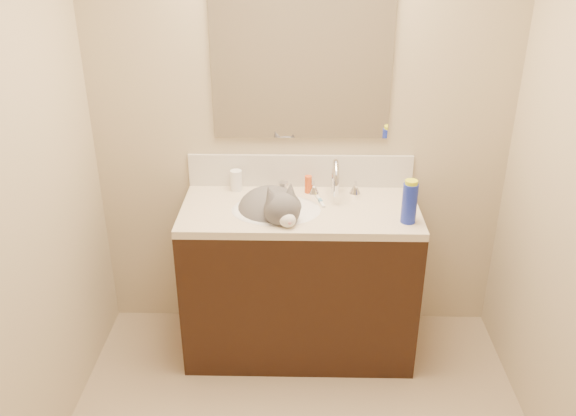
{
  "coord_description": "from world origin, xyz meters",
  "views": [
    {
      "loc": [
        -0.0,
        -1.79,
        2.2
      ],
      "look_at": [
        -0.06,
        0.92,
        0.88
      ],
      "focal_mm": 38.0,
      "sensor_mm": 36.0,
      "label": 1
    }
  ],
  "objects_px": {
    "cat": "(273,212)",
    "spray_can": "(409,203)",
    "basin": "(276,222)",
    "faucet": "(335,181)",
    "pill_bottle": "(236,180)",
    "vanity_cabinet": "(299,283)",
    "amber_bottle": "(308,184)",
    "silver_jar": "(283,187)"
  },
  "relations": [
    {
      "from": "basin",
      "to": "faucet",
      "type": "bearing_deg",
      "value": 29.12
    },
    {
      "from": "basin",
      "to": "pill_bottle",
      "type": "relative_size",
      "value": 4.0
    },
    {
      "from": "vanity_cabinet",
      "to": "basin",
      "type": "height_order",
      "value": "basin"
    },
    {
      "from": "vanity_cabinet",
      "to": "amber_bottle",
      "type": "distance_m",
      "value": 0.53
    },
    {
      "from": "spray_can",
      "to": "cat",
      "type": "bearing_deg",
      "value": 169.25
    },
    {
      "from": "pill_bottle",
      "to": "amber_bottle",
      "type": "height_order",
      "value": "pill_bottle"
    },
    {
      "from": "basin",
      "to": "faucet",
      "type": "relative_size",
      "value": 1.61
    },
    {
      "from": "cat",
      "to": "spray_can",
      "type": "distance_m",
      "value": 0.68
    },
    {
      "from": "faucet",
      "to": "spray_can",
      "type": "height_order",
      "value": "faucet"
    },
    {
      "from": "faucet",
      "to": "pill_bottle",
      "type": "relative_size",
      "value": 2.49
    },
    {
      "from": "silver_jar",
      "to": "spray_can",
      "type": "distance_m",
      "value": 0.7
    },
    {
      "from": "faucet",
      "to": "pill_bottle",
      "type": "bearing_deg",
      "value": 172.63
    },
    {
      "from": "basin",
      "to": "silver_jar",
      "type": "xyz_separation_m",
      "value": [
        0.03,
        0.22,
        0.1
      ]
    },
    {
      "from": "vanity_cabinet",
      "to": "silver_jar",
      "type": "height_order",
      "value": "silver_jar"
    },
    {
      "from": "pill_bottle",
      "to": "basin",
      "type": "bearing_deg",
      "value": -46.71
    },
    {
      "from": "cat",
      "to": "amber_bottle",
      "type": "xyz_separation_m",
      "value": [
        0.18,
        0.2,
        0.06
      ]
    },
    {
      "from": "pill_bottle",
      "to": "faucet",
      "type": "bearing_deg",
      "value": -7.37
    },
    {
      "from": "cat",
      "to": "pill_bottle",
      "type": "xyz_separation_m",
      "value": [
        -0.2,
        0.23,
        0.07
      ]
    },
    {
      "from": "cat",
      "to": "amber_bottle",
      "type": "height_order",
      "value": "cat"
    },
    {
      "from": "basin",
      "to": "pill_bottle",
      "type": "distance_m",
      "value": 0.35
    },
    {
      "from": "pill_bottle",
      "to": "silver_jar",
      "type": "distance_m",
      "value": 0.25
    },
    {
      "from": "basin",
      "to": "cat",
      "type": "bearing_deg",
      "value": 159.01
    },
    {
      "from": "vanity_cabinet",
      "to": "silver_jar",
      "type": "xyz_separation_m",
      "value": [
        -0.09,
        0.19,
        0.48
      ]
    },
    {
      "from": "cat",
      "to": "spray_can",
      "type": "bearing_deg",
      "value": -33.31
    },
    {
      "from": "pill_bottle",
      "to": "vanity_cabinet",
      "type": "bearing_deg",
      "value": -30.96
    },
    {
      "from": "spray_can",
      "to": "pill_bottle",
      "type": "bearing_deg",
      "value": 157.7
    },
    {
      "from": "basin",
      "to": "cat",
      "type": "height_order",
      "value": "cat"
    },
    {
      "from": "faucet",
      "to": "cat",
      "type": "height_order",
      "value": "faucet"
    },
    {
      "from": "vanity_cabinet",
      "to": "faucet",
      "type": "distance_m",
      "value": 0.58
    },
    {
      "from": "silver_jar",
      "to": "cat",
      "type": "bearing_deg",
      "value": -102.88
    },
    {
      "from": "basin",
      "to": "spray_can",
      "type": "distance_m",
      "value": 0.67
    },
    {
      "from": "faucet",
      "to": "pill_bottle",
      "type": "xyz_separation_m",
      "value": [
        -0.52,
        0.07,
        -0.03
      ]
    },
    {
      "from": "pill_bottle",
      "to": "spray_can",
      "type": "relative_size",
      "value": 0.57
    },
    {
      "from": "basin",
      "to": "faucet",
      "type": "height_order",
      "value": "faucet"
    },
    {
      "from": "faucet",
      "to": "spray_can",
      "type": "xyz_separation_m",
      "value": [
        0.34,
        -0.28,
        0.01
      ]
    },
    {
      "from": "vanity_cabinet",
      "to": "basin",
      "type": "xyz_separation_m",
      "value": [
        -0.12,
        -0.03,
        0.38
      ]
    },
    {
      "from": "silver_jar",
      "to": "spray_can",
      "type": "xyz_separation_m",
      "value": [
        0.61,
        -0.33,
        0.07
      ]
    },
    {
      "from": "cat",
      "to": "basin",
      "type": "bearing_deg",
      "value": -43.55
    },
    {
      "from": "basin",
      "to": "spray_can",
      "type": "height_order",
      "value": "spray_can"
    },
    {
      "from": "spray_can",
      "to": "basin",
      "type": "bearing_deg",
      "value": 169.54
    },
    {
      "from": "vanity_cabinet",
      "to": "pill_bottle",
      "type": "xyz_separation_m",
      "value": [
        -0.34,
        0.2,
        0.51
      ]
    },
    {
      "from": "vanity_cabinet",
      "to": "basin",
      "type": "relative_size",
      "value": 2.67
    }
  ]
}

